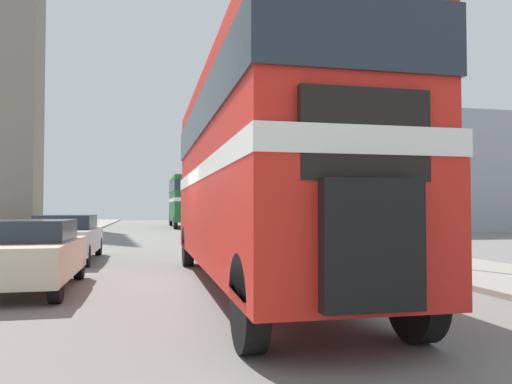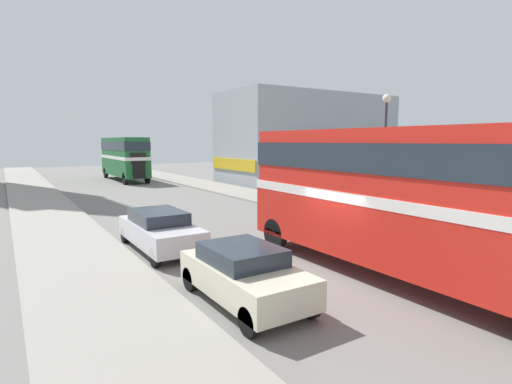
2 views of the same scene
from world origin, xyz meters
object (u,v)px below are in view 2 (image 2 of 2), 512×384
(double_decker_bus, at_px, (394,190))
(street_lamp, at_px, (385,142))
(pedestrian_walking, at_px, (267,186))
(car_parked_near, at_px, (244,274))
(car_parked_mid, at_px, (160,230))
(bus_distant, at_px, (124,155))

(double_decker_bus, distance_m, street_lamp, 6.24)
(pedestrian_walking, bearing_deg, double_decker_bus, -109.92)
(car_parked_near, bearing_deg, car_parked_mid, 91.42)
(car_parked_near, relative_size, street_lamp, 0.67)
(car_parked_near, relative_size, pedestrian_walking, 2.37)
(car_parked_mid, relative_size, street_lamp, 0.78)
(bus_distant, bearing_deg, car_parked_mid, -101.86)
(double_decker_bus, distance_m, bus_distant, 34.02)
(double_decker_bus, relative_size, car_parked_near, 2.80)
(double_decker_bus, height_order, car_parked_mid, double_decker_bus)
(double_decker_bus, bearing_deg, car_parked_mid, 125.72)
(double_decker_bus, height_order, street_lamp, street_lamp)
(car_parked_near, height_order, pedestrian_walking, pedestrian_walking)
(street_lamp, bearing_deg, pedestrian_walking, 86.25)
(bus_distant, height_order, car_parked_near, bus_distant)
(double_decker_bus, relative_size, street_lamp, 1.88)
(bus_distant, distance_m, street_lamp, 30.11)
(pedestrian_walking, relative_size, street_lamp, 0.28)
(car_parked_mid, bearing_deg, car_parked_near, -88.58)
(car_parked_near, bearing_deg, double_decker_bus, -9.24)
(car_parked_near, distance_m, street_lamp, 10.20)
(double_decker_bus, distance_m, pedestrian_walking, 15.19)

